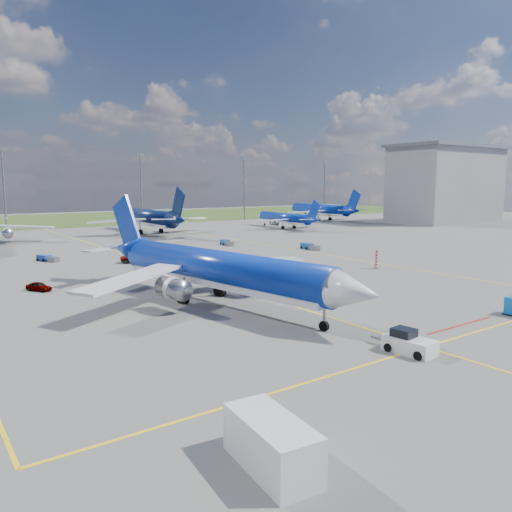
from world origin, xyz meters
TOP-DOWN VIEW (x-y plane):
  - ground at (0.00, 0.00)m, footprint 400.00×400.00m
  - grass_strip at (0.00, 150.00)m, footprint 400.00×80.00m
  - taxiway_lines at (0.17, 27.70)m, footprint 60.25×160.00m
  - floodlight_masts at (10.00, 110.00)m, footprint 202.20×0.50m
  - terminal_building at (120.00, 60.00)m, footprint 42.00×22.00m
  - warning_post at (26.00, 8.00)m, footprint 0.50×0.50m
  - bg_jet_n at (20.03, 83.09)m, footprint 36.02×46.85m
  - bg_jet_ne at (59.60, 73.07)m, footprint 27.30×34.64m
  - bg_jet_ene at (91.59, 92.51)m, footprint 35.16×44.40m
  - main_airliner at (-6.05, 2.09)m, footprint 39.53×47.87m
  - pushback_tug at (-2.25, -20.01)m, footprint 2.45×5.49m
  - service_van at (-20.46, -26.57)m, footprint 2.90×5.55m
  - service_car_a at (-20.52, 20.56)m, footprint 2.91×3.52m
  - service_car_b at (-2.08, 35.21)m, footprint 5.71×3.78m
  - service_car_c at (6.29, 38.47)m, footprint 3.78×5.45m
  - baggage_tug_w at (32.84, 31.31)m, footprint 1.93×5.22m
  - baggage_tug_c at (-14.01, 45.13)m, footprint 2.96×4.65m
  - baggage_tug_e at (23.00, 47.06)m, footprint 2.23×5.02m

SIDE VIEW (x-z plane):
  - ground at x=0.00m, z-range 0.00..0.00m
  - bg_jet_n at x=20.03m, z-range -6.06..6.06m
  - bg_jet_ne at x=59.60m, z-range -4.33..4.33m
  - bg_jet_ene at x=91.59m, z-range -5.51..5.51m
  - main_airliner at x=-6.05m, z-range -5.62..5.62m
  - grass_strip at x=0.00m, z-range 0.00..0.01m
  - taxiway_lines at x=0.17m, z-range 0.00..0.02m
  - baggage_tug_c at x=-14.01m, z-range -0.03..0.99m
  - baggage_tug_e at x=23.00m, z-range -0.03..1.06m
  - baggage_tug_w at x=32.84m, z-range -0.04..1.11m
  - service_car_a at x=-20.52m, z-range 0.00..1.13m
  - service_car_b at x=-2.08m, z-range 0.00..1.46m
  - service_car_c at x=6.29m, z-range 0.00..1.46m
  - pushback_tug at x=-2.25m, z-range -0.18..1.65m
  - service_van at x=-20.46m, z-range 0.00..2.34m
  - warning_post at x=26.00m, z-range 0.00..3.00m
  - floodlight_masts at x=10.00m, z-range 1.21..23.91m
  - terminal_building at x=120.00m, z-range 0.07..26.07m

